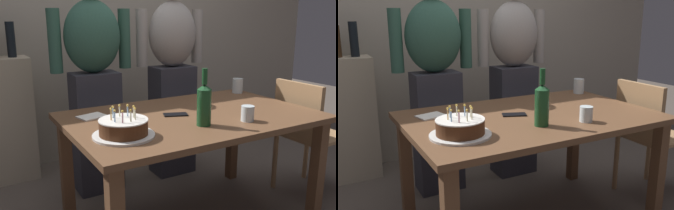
{
  "view_description": "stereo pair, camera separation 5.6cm",
  "coord_description": "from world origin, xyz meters",
  "views": [
    {
      "loc": [
        -1.21,
        -1.78,
        1.33
      ],
      "look_at": [
        -0.21,
        -0.07,
        0.84
      ],
      "focal_mm": 39.07,
      "sensor_mm": 36.0,
      "label": 1
    },
    {
      "loc": [
        -1.16,
        -1.81,
        1.33
      ],
      "look_at": [
        -0.21,
        -0.07,
        0.84
      ],
      "focal_mm": 39.07,
      "sensor_mm": 36.0,
      "label": 2
    }
  ],
  "objects": [
    {
      "name": "back_wall",
      "position": [
        0.0,
        1.55,
        1.3
      ],
      "size": [
        5.2,
        0.1,
        2.6
      ],
      "primitive_type": "cube",
      "color": "#9E9384",
      "rests_on": "ground_plane"
    },
    {
      "name": "water_glass_far",
      "position": [
        0.66,
        0.35,
        0.8
      ],
      "size": [
        0.08,
        0.08,
        0.11
      ],
      "primitive_type": "cylinder",
      "color": "silver",
      "rests_on": "dining_table"
    },
    {
      "name": "napkin_stack",
      "position": [
        -0.55,
        0.25,
        0.74
      ],
      "size": [
        0.18,
        0.15,
        0.01
      ],
      "primitive_type": "cube",
      "rotation": [
        0.0,
        0.0,
        0.25
      ],
      "color": "white",
      "rests_on": "dining_table"
    },
    {
      "name": "dining_table",
      "position": [
        0.0,
        0.0,
        0.64
      ],
      "size": [
        1.5,
        0.96,
        0.74
      ],
      "color": "brown",
      "rests_on": "ground_plane"
    },
    {
      "name": "cell_phone",
      "position": [
        -0.1,
        0.04,
        0.74
      ],
      "size": [
        0.16,
        0.12,
        0.01
      ],
      "primitive_type": "cube",
      "rotation": [
        0.0,
        0.0,
        -0.37
      ],
      "color": "black",
      "rests_on": "dining_table"
    },
    {
      "name": "dining_chair",
      "position": [
        0.94,
        -0.08,
        0.52
      ],
      "size": [
        0.42,
        0.42,
        0.87
      ],
      "rotation": [
        0.0,
        0.0,
        1.57
      ],
      "color": "#A37A51",
      "rests_on": "ground_plane"
    },
    {
      "name": "person_man_bearded",
      "position": [
        -0.34,
        0.78,
        0.87
      ],
      "size": [
        0.61,
        0.27,
        1.66
      ],
      "rotation": [
        0.0,
        0.0,
        3.14
      ],
      "color": "#33333D",
      "rests_on": "ground_plane"
    },
    {
      "name": "wine_bottle",
      "position": [
        -0.07,
        -0.22,
        0.86
      ],
      "size": [
        0.08,
        0.08,
        0.31
      ],
      "color": "#194723",
      "rests_on": "dining_table"
    },
    {
      "name": "water_glass_near",
      "position": [
        0.19,
        -0.28,
        0.78
      ],
      "size": [
        0.07,
        0.07,
        0.09
      ],
      "primitive_type": "cylinder",
      "color": "silver",
      "rests_on": "dining_table"
    },
    {
      "name": "birthday_cake",
      "position": [
        -0.53,
        -0.17,
        0.78
      ],
      "size": [
        0.31,
        0.31,
        0.15
      ],
      "color": "white",
      "rests_on": "dining_table"
    },
    {
      "name": "person_woman_cardigan",
      "position": [
        0.32,
        0.78,
        0.87
      ],
      "size": [
        0.61,
        0.27,
        1.66
      ],
      "rotation": [
        0.0,
        0.0,
        3.14
      ],
      "color": "#33333D",
      "rests_on": "ground_plane"
    }
  ]
}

